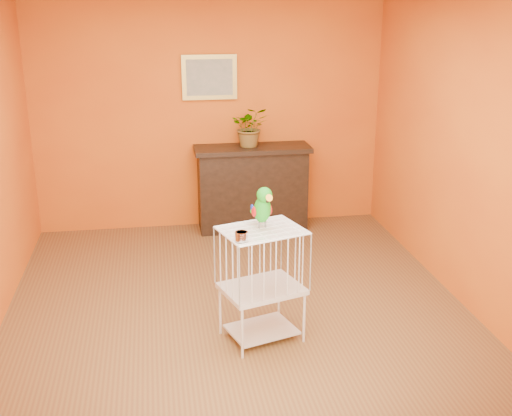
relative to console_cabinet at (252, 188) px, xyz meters
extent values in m
plane|color=brown|center=(-0.45, -2.02, -0.49)|extent=(4.50, 4.50, 0.00)
plane|color=#CC5E13|center=(-0.45, 0.23, 0.81)|extent=(4.00, 0.00, 4.00)
plane|color=#CC5E13|center=(-0.45, -4.27, 0.81)|extent=(4.00, 0.00, 4.00)
plane|color=#CC5E13|center=(1.55, -2.02, 0.81)|extent=(0.00, 4.50, 4.50)
cube|color=black|center=(0.00, 0.00, -0.03)|extent=(1.24, 0.41, 0.93)
cube|color=black|center=(0.00, 0.00, 0.46)|extent=(1.33, 0.48, 0.05)
cube|color=black|center=(0.00, -0.18, -0.03)|extent=(0.87, 0.02, 0.47)
cube|color=brown|center=(-0.26, -0.05, -0.13)|extent=(0.05, 0.19, 0.29)
cube|color=#3B572B|center=(-0.17, -0.05, -0.13)|extent=(0.05, 0.19, 0.29)
cube|color=brown|center=(-0.08, -0.05, -0.13)|extent=(0.05, 0.19, 0.29)
cube|color=#3B572B|center=(0.02, -0.05, -0.13)|extent=(0.05, 0.19, 0.29)
cube|color=brown|center=(0.13, -0.05, -0.13)|extent=(0.05, 0.19, 0.29)
imported|color=#26722D|center=(-0.02, -0.01, 0.67)|extent=(0.45, 0.49, 0.36)
cube|color=#B1953F|center=(-0.45, 0.20, 1.26)|extent=(0.62, 0.03, 0.50)
cube|color=gray|center=(-0.45, 0.19, 1.26)|extent=(0.52, 0.01, 0.40)
cube|color=silver|center=(-0.33, -2.55, -0.42)|extent=(0.60, 0.53, 0.02)
cube|color=silver|center=(-0.33, -2.55, -0.06)|extent=(0.71, 0.62, 0.04)
cube|color=silver|center=(-0.33, -2.55, 0.43)|extent=(0.71, 0.62, 0.01)
cylinder|color=silver|center=(-0.52, -2.83, -0.29)|extent=(0.02, 0.02, 0.42)
cylinder|color=silver|center=(-0.01, -2.67, -0.29)|extent=(0.02, 0.02, 0.42)
cylinder|color=silver|center=(-0.65, -2.43, -0.29)|extent=(0.02, 0.02, 0.42)
cylinder|color=silver|center=(-0.13, -2.27, -0.29)|extent=(0.02, 0.02, 0.42)
cylinder|color=silver|center=(-0.51, -2.76, 0.47)|extent=(0.10, 0.10, 0.07)
cylinder|color=#59544C|center=(-0.34, -2.51, 0.46)|extent=(0.01, 0.01, 0.05)
cylinder|color=#59544C|center=(-0.29, -2.50, 0.46)|extent=(0.01, 0.01, 0.05)
ellipsoid|color=#129818|center=(-0.32, -2.51, 0.58)|extent=(0.17, 0.21, 0.24)
ellipsoid|color=#129818|center=(-0.31, -2.54, 0.71)|extent=(0.15, 0.15, 0.12)
cone|color=orange|center=(-0.29, -2.60, 0.70)|extent=(0.07, 0.09, 0.08)
cone|color=black|center=(-0.30, -2.58, 0.68)|extent=(0.04, 0.04, 0.03)
sphere|color=black|center=(-0.34, -2.57, 0.72)|extent=(0.02, 0.02, 0.02)
sphere|color=black|center=(-0.26, -2.55, 0.72)|extent=(0.02, 0.02, 0.02)
ellipsoid|color=#A50C0C|center=(-0.38, -2.51, 0.57)|extent=(0.05, 0.08, 0.08)
ellipsoid|color=navy|center=(-0.26, -2.48, 0.57)|extent=(0.05, 0.08, 0.08)
cone|color=#129818|center=(-0.34, -2.43, 0.50)|extent=(0.12, 0.18, 0.13)
camera|label=1|loc=(-1.11, -7.06, 2.14)|focal=45.00mm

